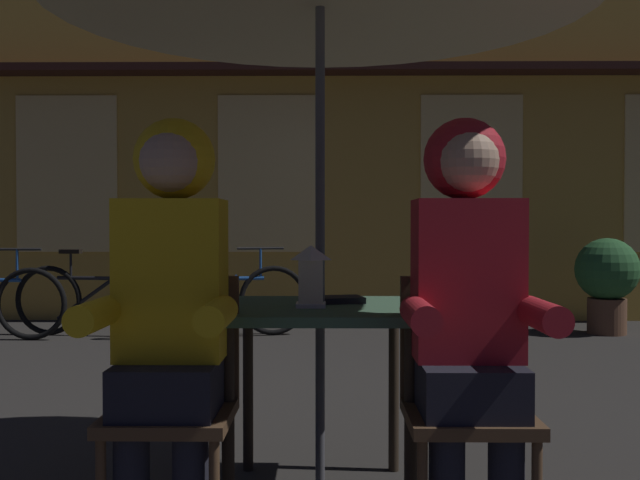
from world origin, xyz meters
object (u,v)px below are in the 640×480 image
at_px(bicycle_second, 100,299).
at_px(book, 337,300).
at_px(cafe_table, 320,332).
at_px(lantern, 311,275).
at_px(chair_left, 174,393).
at_px(person_left_hooded, 170,287).
at_px(potted_plant, 607,277).
at_px(bicycle_third, 219,300).
at_px(person_right_hooded, 468,287).
at_px(chair_right, 464,394).

height_order(bicycle_second, book, bicycle_second).
height_order(cafe_table, lantern, lantern).
bearing_deg(chair_left, person_left_hooded, -90.00).
xyz_separation_m(cafe_table, chair_left, (-0.48, -0.37, -0.15)).
bearing_deg(potted_plant, book, -122.99).
xyz_separation_m(lantern, potted_plant, (2.75, 4.23, -0.32)).
bearing_deg(person_left_hooded, bicycle_second, 110.25).
height_order(bicycle_second, bicycle_third, same).
relative_size(person_right_hooded, bicycle_third, 0.85).
bearing_deg(book, bicycle_second, 105.99).
height_order(cafe_table, book, book).
height_order(cafe_table, bicycle_third, bicycle_third).
bearing_deg(lantern, bicycle_second, 117.16).
xyz_separation_m(person_left_hooded, potted_plant, (3.19, 4.60, -0.30)).
xyz_separation_m(bicycle_second, potted_plant, (4.82, 0.19, 0.20)).
distance_m(lantern, bicycle_third, 4.14).
distance_m(person_left_hooded, book, 0.76).
distance_m(person_right_hooded, book, 0.68).
bearing_deg(lantern, potted_plant, 57.01).
relative_size(cafe_table, bicycle_second, 0.44).
height_order(chair_left, bicycle_third, chair_left).
xyz_separation_m(chair_left, bicycle_third, (-0.50, 4.31, -0.14)).
height_order(book, potted_plant, potted_plant).
height_order(chair_left, book, chair_left).
bearing_deg(cafe_table, chair_right, -37.55).
bearing_deg(chair_left, bicycle_second, 110.49).
height_order(chair_left, person_left_hooded, person_left_hooded).
relative_size(chair_right, bicycle_third, 0.53).
relative_size(cafe_table, potted_plant, 0.80).
distance_m(cafe_table, lantern, 0.23).
relative_size(lantern, person_left_hooded, 0.17).
bearing_deg(person_left_hooded, chair_right, 3.39).
relative_size(chair_left, chair_right, 1.00).
height_order(chair_right, bicycle_second, chair_right).
xyz_separation_m(bicycle_third, potted_plant, (3.69, 0.24, 0.20)).
height_order(bicycle_third, potted_plant, potted_plant).
xyz_separation_m(bicycle_second, bicycle_third, (1.13, -0.05, 0.00)).
bearing_deg(chair_left, person_right_hooded, -3.39).
height_order(bicycle_second, potted_plant, potted_plant).
xyz_separation_m(cafe_table, bicycle_third, (-0.98, 3.94, -0.29)).
xyz_separation_m(chair_right, person_left_hooded, (-0.96, -0.06, 0.36)).
relative_size(lantern, potted_plant, 0.25).
relative_size(person_right_hooded, book, 7.00).
bearing_deg(bicycle_third, chair_right, -71.28).
distance_m(cafe_table, person_right_hooded, 0.67).
xyz_separation_m(lantern, chair_right, (0.51, -0.31, -0.37)).
xyz_separation_m(chair_right, potted_plant, (2.23, 4.54, 0.05)).
distance_m(cafe_table, bicycle_second, 4.52).
xyz_separation_m(person_left_hooded, bicycle_third, (-0.50, 4.37, -0.50)).
relative_size(chair_right, bicycle_second, 0.52).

